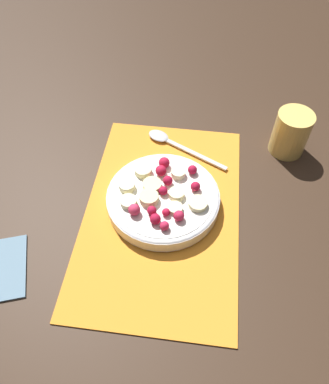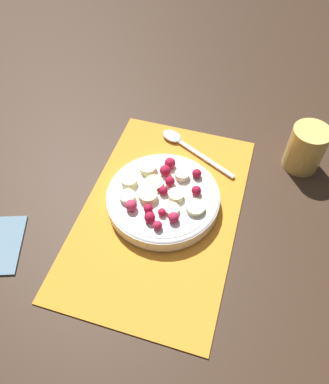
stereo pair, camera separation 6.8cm
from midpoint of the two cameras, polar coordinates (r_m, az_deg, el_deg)
ground_plane at (r=0.71m, az=2.17°, el=-3.23°), size 3.00×3.00×0.00m
placemat at (r=0.70m, az=2.18°, el=-3.09°), size 0.46×0.29×0.01m
fruit_bowl at (r=0.70m, az=2.74°, el=-1.02°), size 0.21×0.21×0.05m
spoon at (r=0.82m, az=5.10°, el=7.37°), size 0.11×0.18×0.01m
drinking_glass at (r=0.81m, az=23.04°, el=6.01°), size 0.07×0.07×0.09m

